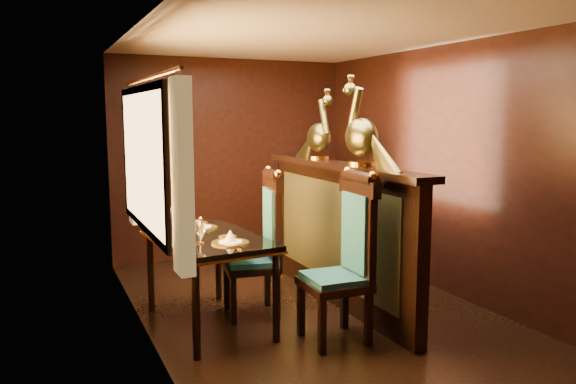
# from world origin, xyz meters

# --- Properties ---
(ground) EXTENTS (5.00, 5.00, 0.00)m
(ground) POSITION_xyz_m (0.00, 0.00, 0.00)
(ground) COLOR black
(ground) RESTS_ON ground
(room_shell) EXTENTS (3.04, 5.04, 2.52)m
(room_shell) POSITION_xyz_m (-0.09, 0.02, 1.58)
(room_shell) COLOR black
(room_shell) RESTS_ON ground
(partition) EXTENTS (0.26, 2.70, 1.36)m
(partition) POSITION_xyz_m (0.32, 0.30, 0.71)
(partition) COLOR black
(partition) RESTS_ON ground
(dining_table) EXTENTS (0.92, 1.40, 0.99)m
(dining_table) POSITION_xyz_m (-0.98, 0.23, 0.72)
(dining_table) COLOR black
(dining_table) RESTS_ON ground
(chair_left) EXTENTS (0.51, 0.55, 1.38)m
(chair_left) POSITION_xyz_m (-0.03, -0.51, 0.72)
(chair_left) COLOR black
(chair_left) RESTS_ON ground
(chair_right) EXTENTS (0.55, 0.58, 1.34)m
(chair_right) POSITION_xyz_m (-0.43, 0.31, 0.70)
(chair_right) COLOR black
(chair_right) RESTS_ON ground
(peacock_left) EXTENTS (0.25, 0.67, 0.80)m
(peacock_left) POSITION_xyz_m (0.33, -0.09, 1.76)
(peacock_left) COLOR #164427
(peacock_left) RESTS_ON partition
(peacock_right) EXTENTS (0.22, 0.58, 0.69)m
(peacock_right) POSITION_xyz_m (0.33, 0.71, 1.71)
(peacock_right) COLOR #164427
(peacock_right) RESTS_ON partition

